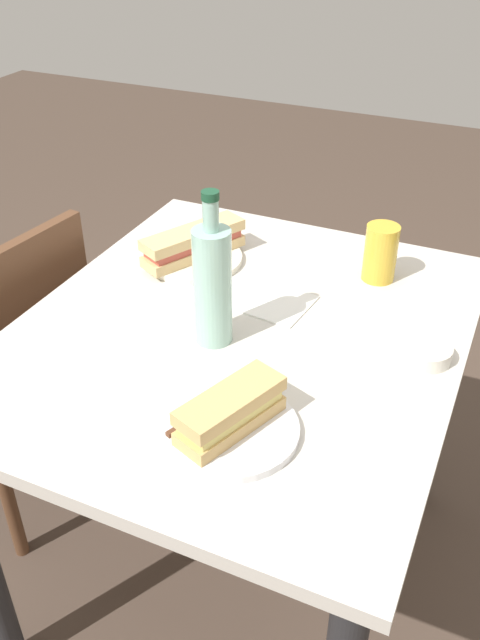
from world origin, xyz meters
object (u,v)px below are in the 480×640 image
object	(u,v)px
dining_table	(240,376)
water_bottle	(212,284)
baguette_sandwich_far	(194,243)
knife_far	(177,248)
knife_near	(204,413)
olive_bowl	(426,353)
plate_near	(231,430)
plate_far	(194,258)
baguette_sandwich_near	(231,411)
beer_glass	(380,253)
chair_far	(14,361)

from	to	relation	value
dining_table	water_bottle	bearing A→B (deg)	149.73
baguette_sandwich_far	knife_far	bearing A→B (deg)	75.34
knife_near	knife_far	bearing A→B (deg)	33.04
olive_bowl	plate_near	bearing A→B (deg)	143.18
dining_table	plate_near	bearing A→B (deg)	-158.55
plate_far	baguette_sandwich_far	bearing A→B (deg)	0.00
knife_near	water_bottle	size ratio (longest dim) A/B	0.55
baguette_sandwich_near	beer_glass	xyz separation A→B (m)	(0.60, -0.09, 0.02)
chair_far	olive_bowl	xyz separation A→B (m)	(0.06, -1.00, 0.29)
baguette_sandwich_near	baguette_sandwich_far	distance (m)	0.59
knife_near	knife_far	world-z (taller)	same
plate_far	knife_far	xyz separation A→B (m)	(0.01, 0.05, 0.01)
knife_far	beer_glass	size ratio (longest dim) A/B	1.17
baguette_sandwich_far	beer_glass	world-z (taller)	beer_glass
beer_glass	knife_far	bearing A→B (deg)	100.47
baguette_sandwich_near	olive_bowl	size ratio (longest dim) A/B	2.12
plate_far	dining_table	bearing A→B (deg)	-134.56
plate_near	knife_near	xyz separation A→B (m)	(0.01, 0.05, 0.01)
baguette_sandwich_far	plate_far	bearing A→B (deg)	0.00
chair_far	beer_glass	bearing A→B (deg)	-68.95
chair_far	knife_near	distance (m)	0.80
knife_near	beer_glass	xyz separation A→B (m)	(0.59, -0.14, 0.05)
knife_far	beer_glass	bearing A→B (deg)	-79.53
plate_near	baguette_sandwich_far	xyz separation A→B (m)	(0.50, 0.33, 0.04)
chair_far	water_bottle	world-z (taller)	water_bottle
baguette_sandwich_near	plate_far	bearing A→B (deg)	33.35
knife_far	beer_glass	world-z (taller)	beer_glass
knife_far	water_bottle	xyz separation A→B (m)	(-0.28, -0.23, 0.11)
dining_table	baguette_sandwich_far	bearing A→B (deg)	45.44
plate_near	baguette_sandwich_near	size ratio (longest dim) A/B	1.11
chair_far	baguette_sandwich_far	distance (m)	0.57
beer_glass	baguette_sandwich_far	bearing A→B (deg)	103.55
plate_near	plate_far	bearing A→B (deg)	33.35
plate_far	baguette_sandwich_far	size ratio (longest dim) A/B	0.88
chair_far	knife_far	world-z (taller)	chair_far
plate_near	knife_near	size ratio (longest dim) A/B	1.33
baguette_sandwich_near	knife_near	distance (m)	0.06
dining_table	knife_far	size ratio (longest dim) A/B	6.68
dining_table	olive_bowl	bearing A→B (deg)	-82.04
dining_table	plate_far	world-z (taller)	plate_far
dining_table	beer_glass	size ratio (longest dim) A/B	7.84
plate_near	knife_far	bearing A→B (deg)	36.63
dining_table	water_bottle	distance (m)	0.26
chair_far	olive_bowl	distance (m)	1.04
water_bottle	beer_glass	xyz separation A→B (m)	(0.37, -0.23, -0.06)
chair_far	plate_near	size ratio (longest dim) A/B	3.79
plate_near	dining_table	bearing A→B (deg)	21.45
plate_near	water_bottle	size ratio (longest dim) A/B	0.73
knife_near	plate_far	size ratio (longest dim) A/B	0.75
plate_near	beer_glass	world-z (taller)	beer_glass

